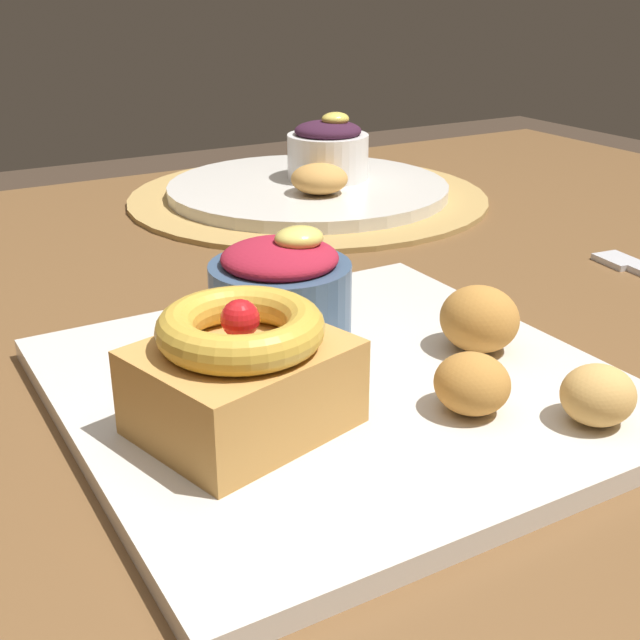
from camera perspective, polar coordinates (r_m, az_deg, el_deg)
dining_table at (r=0.59m, az=-2.91°, el=-8.76°), size 1.36×0.97×0.73m
woven_placemat at (r=0.88m, az=-0.83°, el=8.48°), size 0.37×0.37×0.00m
front_plate at (r=0.46m, az=1.25°, el=-4.72°), size 0.29×0.29×0.01m
cake_slice at (r=0.40m, az=-5.37°, el=-3.52°), size 0.11×0.10×0.07m
berry_ramekin at (r=0.51m, az=-2.73°, el=2.20°), size 0.09×0.09×0.07m
fritter_front at (r=0.43m, az=18.57°, el=-4.91°), size 0.04×0.04×0.03m
fritter_middle at (r=0.50m, az=10.90°, el=0.07°), size 0.05×0.05×0.04m
fritter_back at (r=0.43m, az=10.41°, el=-4.33°), size 0.04×0.04×0.03m
back_plate at (r=0.87m, az=-0.83°, el=9.02°), size 0.29×0.29×0.01m
back_ramekin at (r=0.89m, az=0.55°, el=11.62°), size 0.09×0.09×0.07m
back_pastry at (r=0.83m, az=-0.04°, el=9.69°), size 0.06×0.06×0.03m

